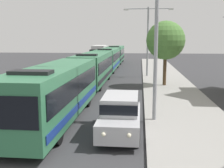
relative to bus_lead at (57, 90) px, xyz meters
The scene contains 9 objects.
bus_lead is the anchor object (origin of this frame).
bus_second_in_line 12.35m from the bus_lead, 90.00° to the left, with size 2.58×11.54×3.21m.
bus_middle 24.45m from the bus_lead, 90.00° to the left, with size 2.58×11.80×3.21m.
bus_fourth_in_line 36.87m from the bus_lead, 90.00° to the left, with size 2.58×10.78×3.21m.
white_suv 4.25m from the bus_lead, 28.34° to the right, with size 1.86×4.67×1.90m.
box_truck_oncoming 38.18m from the bus_lead, 94.96° to the left, with size 2.35×7.53×3.15m.
streetlamp_near 6.50m from the bus_lead, ahead, with size 5.21×0.28×8.52m.
streetlamp_mid 19.27m from the bus_lead, 73.48° to the left, with size 5.63×0.28×7.93m.
roadside_tree 13.81m from the bus_lead, 59.45° to the left, with size 3.59×3.59×6.00m.
Camera 1 is at (3.30, -5.18, 4.56)m, focal length 44.60 mm.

